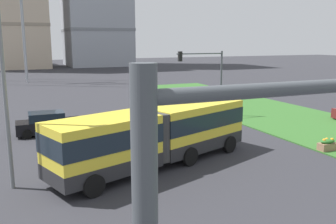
{
  "coord_description": "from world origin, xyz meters",
  "views": [
    {
      "loc": [
        -8.18,
        -4.93,
        6.48
      ],
      "look_at": [
        0.48,
        15.19,
        2.2
      ],
      "focal_mm": 38.89,
      "sensor_mm": 36.0,
      "label": 1
    }
  ],
  "objects": [
    {
      "name": "articulated_bus",
      "position": [
        -1.47,
        12.23,
        1.65
      ],
      "size": [
        11.91,
        6.33,
        3.0
      ],
      "color": "yellow",
      "rests_on": "ground"
    },
    {
      "name": "flower_planter_3",
      "position": [
        8.81,
        10.49,
        0.43
      ],
      "size": [
        1.1,
        0.56,
        0.74
      ],
      "color": "#937051",
      "rests_on": "grass_median"
    },
    {
      "name": "traffic_light_far_right",
      "position": [
        6.95,
        22.0,
        3.95
      ],
      "size": [
        4.3,
        0.28,
        5.66
      ],
      "color": "#474C51",
      "rests_on": "ground"
    },
    {
      "name": "streetlight_left",
      "position": [
        -8.5,
        11.94,
        5.01
      ],
      "size": [
        0.7,
        0.28,
        9.13
      ],
      "color": "slate",
      "rests_on": "ground"
    },
    {
      "name": "car_black_sedan",
      "position": [
        -6.04,
        21.42,
        0.75
      ],
      "size": [
        4.43,
        2.07,
        1.58
      ],
      "color": "black",
      "rests_on": "ground"
    }
  ]
}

